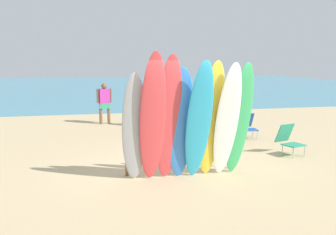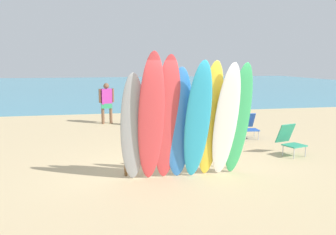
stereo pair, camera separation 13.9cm
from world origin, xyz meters
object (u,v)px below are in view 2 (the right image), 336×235
(beach_chair_red, at_px, (290,139))
(beach_chair_blue, at_px, (248,125))
(surfboard_white_6, at_px, (226,121))
(beachgoer_near_rack, at_px, (107,100))
(surfboard_grey_0, at_px, (133,128))
(surfboard_yellow_5, at_px, (210,120))
(surfboard_teal_4, at_px, (198,121))
(surfboard_blue_3, at_px, (179,124))
(beachgoer_midbeach, at_px, (154,104))
(surfboard_green_7, at_px, (238,120))
(surfboard_red_1, at_px, (151,118))
(surfboard_rack, at_px, (181,148))
(beachgoer_strolling, at_px, (184,106))
(beachgoer_by_water, at_px, (228,113))
(surfboard_red_2, at_px, (167,119))

(beach_chair_red, distance_m, beach_chair_blue, 2.30)
(surfboard_white_6, height_order, beachgoer_near_rack, surfboard_white_6)
(surfboard_grey_0, distance_m, surfboard_yellow_5, 1.63)
(surfboard_white_6, bearing_deg, surfboard_teal_4, -178.45)
(surfboard_blue_3, xyz_separation_m, surfboard_white_6, (0.98, -0.11, 0.05))
(beachgoer_midbeach, xyz_separation_m, beach_chair_red, (2.83, -4.81, -0.47))
(surfboard_grey_0, bearing_deg, surfboard_green_7, -0.85)
(surfboard_red_1, relative_size, beachgoer_near_rack, 1.69)
(surfboard_rack, distance_m, surfboard_red_1, 1.24)
(surfboard_blue_3, height_order, surfboard_white_6, surfboard_white_6)
(surfboard_white_6, bearing_deg, surfboard_blue_3, 170.06)
(surfboard_rack, distance_m, surfboard_blue_3, 0.81)
(beach_chair_blue, bearing_deg, surfboard_white_6, -115.20)
(surfboard_red_1, height_order, beach_chair_red, surfboard_red_1)
(beachgoer_strolling, distance_m, beachgoer_by_water, 2.77)
(beachgoer_strolling, bearing_deg, beach_chair_red, 66.11)
(surfboard_grey_0, bearing_deg, beach_chair_blue, 42.23)
(beachgoer_by_water, bearing_deg, surfboard_red_1, 130.26)
(surfboard_rack, height_order, surfboard_blue_3, surfboard_blue_3)
(surfboard_white_6, xyz_separation_m, beachgoer_near_rack, (-2.17, 7.45, -0.30))
(surfboard_grey_0, xyz_separation_m, surfboard_green_7, (2.25, -0.08, 0.10))
(surfboard_red_1, xyz_separation_m, surfboard_teal_4, (0.95, -0.07, -0.08))
(beachgoer_near_rack, relative_size, beach_chair_blue, 2.04)
(surfboard_blue_3, bearing_deg, surfboard_white_6, -4.26)
(surfboard_white_6, bearing_deg, surfboard_grey_0, 172.06)
(surfboard_red_2, height_order, surfboard_green_7, surfboard_red_2)
(surfboard_yellow_5, distance_m, beach_chair_blue, 4.57)
(surfboard_teal_4, height_order, beachgoer_by_water, surfboard_teal_4)
(beachgoer_by_water, xyz_separation_m, beach_chair_red, (1.18, -1.46, -0.54))
(beachgoer_near_rack, bearing_deg, surfboard_yellow_5, -87.46)
(surfboard_teal_4, height_order, beachgoer_midbeach, surfboard_teal_4)
(surfboard_rack, bearing_deg, surfboard_teal_4, -73.56)
(surfboard_teal_4, distance_m, beachgoer_strolling, 5.84)
(surfboard_teal_4, bearing_deg, surfboard_green_7, 3.45)
(beachgoer_by_water, distance_m, beach_chair_red, 1.95)
(beachgoer_near_rack, height_order, beachgoer_strolling, beachgoer_near_rack)
(beachgoer_near_rack, bearing_deg, beach_chair_blue, -51.42)
(surfboard_blue_3, relative_size, beachgoer_midbeach, 1.55)
(surfboard_red_1, distance_m, beach_chair_blue, 5.45)
(surfboard_blue_3, xyz_separation_m, surfboard_yellow_5, (0.67, -0.03, 0.06))
(surfboard_teal_4, distance_m, surfboard_green_7, 0.95)
(surfboard_white_6, distance_m, beachgoer_midbeach, 6.32)
(beachgoer_midbeach, relative_size, beachgoer_by_water, 0.92)
(surfboard_white_6, bearing_deg, beachgoer_by_water, 64.03)
(surfboard_blue_3, distance_m, beach_chair_red, 3.71)
(surfboard_grey_0, xyz_separation_m, beachgoer_near_rack, (-0.23, 7.31, -0.20))
(beach_chair_red, height_order, beach_chair_blue, beach_chair_red)
(surfboard_red_2, distance_m, beachgoer_near_rack, 7.45)
(beachgoer_midbeach, xyz_separation_m, beachgoer_strolling, (1.01, -0.65, -0.04))
(beachgoer_midbeach, bearing_deg, surfboard_green_7, -82.10)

